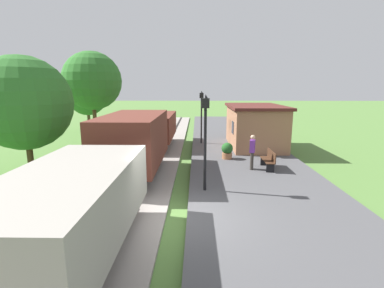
{
  "coord_description": "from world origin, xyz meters",
  "views": [
    {
      "loc": [
        0.5,
        -8.06,
        4.21
      ],
      "look_at": [
        0.27,
        4.7,
        1.59
      ],
      "focal_mm": 25.98,
      "sensor_mm": 36.0,
      "label": 1
    }
  ],
  "objects_px": {
    "station_hut": "(255,126)",
    "bench_near_hut": "(269,159)",
    "lamp_post_far": "(201,107)",
    "tree_trackside_mid": "(24,103)",
    "tree_field_left": "(87,97)",
    "tree_trackside_far": "(92,81)",
    "freight_train": "(134,147)",
    "lamp_post_near": "(205,125)",
    "person_waiting": "(252,151)",
    "potted_planter": "(227,150)"
  },
  "relations": [
    {
      "from": "person_waiting",
      "to": "tree_trackside_far",
      "type": "relative_size",
      "value": 0.25
    },
    {
      "from": "bench_near_hut",
      "to": "freight_train",
      "type": "bearing_deg",
      "value": -173.14
    },
    {
      "from": "bench_near_hut",
      "to": "lamp_post_near",
      "type": "distance_m",
      "value": 4.85
    },
    {
      "from": "bench_near_hut",
      "to": "lamp_post_near",
      "type": "bearing_deg",
      "value": -137.48
    },
    {
      "from": "station_hut",
      "to": "bench_near_hut",
      "type": "distance_m",
      "value": 5.51
    },
    {
      "from": "freight_train",
      "to": "lamp_post_near",
      "type": "bearing_deg",
      "value": -34.21
    },
    {
      "from": "freight_train",
      "to": "lamp_post_far",
      "type": "height_order",
      "value": "lamp_post_far"
    },
    {
      "from": "tree_field_left",
      "to": "tree_trackside_far",
      "type": "bearing_deg",
      "value": -64.96
    },
    {
      "from": "bench_near_hut",
      "to": "person_waiting",
      "type": "relative_size",
      "value": 0.88
    },
    {
      "from": "lamp_post_far",
      "to": "tree_field_left",
      "type": "distance_m",
      "value": 12.67
    },
    {
      "from": "potted_planter",
      "to": "tree_trackside_mid",
      "type": "xyz_separation_m",
      "value": [
        -9.62,
        -2.55,
        2.76
      ]
    },
    {
      "from": "person_waiting",
      "to": "lamp_post_near",
      "type": "xyz_separation_m",
      "value": [
        -2.37,
        -2.85,
        1.62
      ]
    },
    {
      "from": "station_hut",
      "to": "tree_field_left",
      "type": "relative_size",
      "value": 1.14
    },
    {
      "from": "bench_near_hut",
      "to": "potted_planter",
      "type": "distance_m",
      "value": 2.67
    },
    {
      "from": "freight_train",
      "to": "lamp_post_near",
      "type": "relative_size",
      "value": 5.24
    },
    {
      "from": "tree_trackside_mid",
      "to": "tree_field_left",
      "type": "bearing_deg",
      "value": 100.17
    },
    {
      "from": "person_waiting",
      "to": "lamp_post_far",
      "type": "height_order",
      "value": "lamp_post_far"
    },
    {
      "from": "station_hut",
      "to": "lamp_post_near",
      "type": "distance_m",
      "value": 9.19
    },
    {
      "from": "tree_field_left",
      "to": "freight_train",
      "type": "bearing_deg",
      "value": -61.71
    },
    {
      "from": "bench_near_hut",
      "to": "lamp_post_far",
      "type": "relative_size",
      "value": 0.41
    },
    {
      "from": "freight_train",
      "to": "tree_trackside_far",
      "type": "distance_m",
      "value": 9.61
    },
    {
      "from": "station_hut",
      "to": "bench_near_hut",
      "type": "height_order",
      "value": "station_hut"
    },
    {
      "from": "lamp_post_far",
      "to": "tree_field_left",
      "type": "xyz_separation_m",
      "value": [
        -10.69,
        6.79,
        0.51
      ]
    },
    {
      "from": "bench_near_hut",
      "to": "tree_trackside_mid",
      "type": "distance_m",
      "value": 11.8
    },
    {
      "from": "tree_field_left",
      "to": "bench_near_hut",
      "type": "bearing_deg",
      "value": -43.29
    },
    {
      "from": "station_hut",
      "to": "tree_field_left",
      "type": "height_order",
      "value": "tree_field_left"
    },
    {
      "from": "freight_train",
      "to": "bench_near_hut",
      "type": "distance_m",
      "value": 6.54
    },
    {
      "from": "person_waiting",
      "to": "tree_trackside_mid",
      "type": "distance_m",
      "value": 10.86
    },
    {
      "from": "person_waiting",
      "to": "station_hut",
      "type": "bearing_deg",
      "value": -86.15
    },
    {
      "from": "lamp_post_near",
      "to": "freight_train",
      "type": "bearing_deg",
      "value": 145.79
    },
    {
      "from": "person_waiting",
      "to": "potted_planter",
      "type": "xyz_separation_m",
      "value": [
        -0.99,
        2.05,
        -0.46
      ]
    },
    {
      "from": "tree_trackside_mid",
      "to": "station_hut",
      "type": "bearing_deg",
      "value": 27.11
    },
    {
      "from": "freight_train",
      "to": "lamp_post_far",
      "type": "xyz_separation_m",
      "value": [
        3.22,
        7.11,
        1.3
      ]
    },
    {
      "from": "freight_train",
      "to": "tree_field_left",
      "type": "xyz_separation_m",
      "value": [
        -7.48,
        13.89,
        1.81
      ]
    },
    {
      "from": "station_hut",
      "to": "tree_field_left",
      "type": "distance_m",
      "value": 16.3
    },
    {
      "from": "station_hut",
      "to": "tree_trackside_mid",
      "type": "relative_size",
      "value": 1.03
    },
    {
      "from": "station_hut",
      "to": "potted_planter",
      "type": "relative_size",
      "value": 6.33
    },
    {
      "from": "tree_trackside_mid",
      "to": "tree_trackside_far",
      "type": "distance_m",
      "value": 7.75
    },
    {
      "from": "station_hut",
      "to": "lamp_post_far",
      "type": "height_order",
      "value": "lamp_post_far"
    },
    {
      "from": "station_hut",
      "to": "tree_trackside_far",
      "type": "xyz_separation_m",
      "value": [
        -11.44,
        1.61,
        2.99
      ]
    },
    {
      "from": "tree_trackside_mid",
      "to": "tree_field_left",
      "type": "height_order",
      "value": "tree_trackside_mid"
    },
    {
      "from": "tree_trackside_mid",
      "to": "tree_field_left",
      "type": "distance_m",
      "value": 13.96
    },
    {
      "from": "lamp_post_near",
      "to": "tree_trackside_mid",
      "type": "distance_m",
      "value": 8.58
    },
    {
      "from": "freight_train",
      "to": "station_hut",
      "type": "distance_m",
      "value": 9.2
    },
    {
      "from": "lamp_post_near",
      "to": "person_waiting",
      "type": "bearing_deg",
      "value": 50.17
    },
    {
      "from": "person_waiting",
      "to": "tree_field_left",
      "type": "relative_size",
      "value": 0.34
    },
    {
      "from": "tree_field_left",
      "to": "lamp_post_far",
      "type": "bearing_deg",
      "value": -32.4
    },
    {
      "from": "lamp_post_near",
      "to": "tree_trackside_far",
      "type": "xyz_separation_m",
      "value": [
        -7.85,
        10.0,
        1.84
      ]
    },
    {
      "from": "lamp_post_far",
      "to": "tree_trackside_mid",
      "type": "height_order",
      "value": "tree_trackside_mid"
    },
    {
      "from": "lamp_post_near",
      "to": "tree_trackside_mid",
      "type": "bearing_deg",
      "value": 164.14
    }
  ]
}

